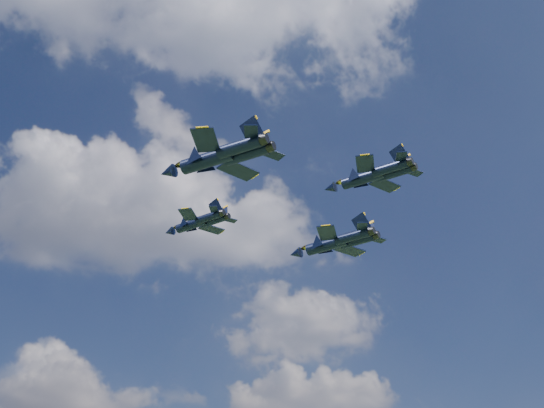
{
  "coord_description": "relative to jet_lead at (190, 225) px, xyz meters",
  "views": [
    {
      "loc": [
        -4.26,
        -90.5,
        3.57
      ],
      "look_at": [
        4.02,
        -0.4,
        54.59
      ],
      "focal_mm": 45.0,
      "sensor_mm": 36.0,
      "label": 1
    }
  ],
  "objects": [
    {
      "name": "jet_left",
      "position": [
        2.44,
        -25.87,
        -3.82
      ],
      "size": [
        17.28,
        13.62,
        4.29
      ],
      "rotation": [
        0.0,
        0.0,
        0.99
      ],
      "color": "black"
    },
    {
      "name": "jet_right",
      "position": [
        22.82,
        0.86,
        -2.37
      ],
      "size": [
        16.25,
        14.27,
        4.18
      ],
      "rotation": [
        0.0,
        0.0,
        0.9
      ],
      "color": "black"
    },
    {
      "name": "jet_lead",
      "position": [
        0.0,
        0.0,
        0.0
      ],
      "size": [
        12.8,
        11.19,
        3.28
      ],
      "rotation": [
        0.0,
        0.0,
        0.9
      ],
      "color": "black"
    },
    {
      "name": "jet_slot",
      "position": [
        24.56,
        -20.67,
        -2.18
      ],
      "size": [
        13.85,
        11.82,
        3.52
      ],
      "rotation": [
        0.0,
        0.0,
        0.92
      ],
      "color": "black"
    }
  ]
}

